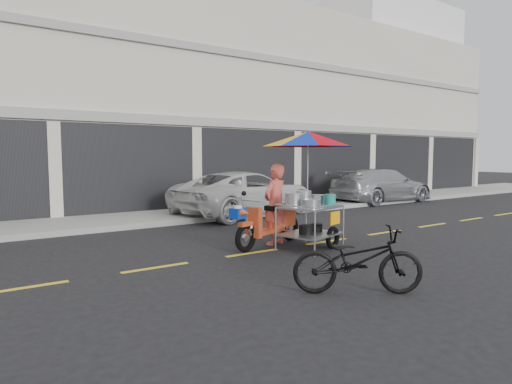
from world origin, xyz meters
TOP-DOWN VIEW (x-y plane):
  - ground at (0.00, 0.00)m, footprint 90.00×90.00m
  - sidewalk at (0.00, 5.50)m, footprint 45.00×3.00m
  - shophouse_block at (2.82, 10.59)m, footprint 36.00×8.11m
  - centerline at (0.00, 0.00)m, footprint 42.00×0.10m
  - white_pickup at (0.89, 4.70)m, footprint 5.50×3.44m
  - silver_pickup at (7.57, 4.70)m, footprint 4.82×1.97m
  - near_bicycle at (-2.17, -2.90)m, footprint 1.84×1.55m
  - food_vendor_rig at (-0.91, -0.01)m, footprint 2.85×2.36m

SIDE VIEW (x-z plane):
  - ground at x=0.00m, z-range 0.00..0.00m
  - centerline at x=0.00m, z-range 0.00..0.01m
  - sidewalk at x=0.00m, z-range 0.00..0.15m
  - near_bicycle at x=-2.17m, z-range 0.00..0.95m
  - silver_pickup at x=7.57m, z-range 0.00..1.40m
  - white_pickup at x=0.89m, z-range 0.00..1.42m
  - food_vendor_rig at x=-0.91m, z-range 0.32..2.81m
  - shophouse_block at x=2.82m, z-range -0.96..9.44m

